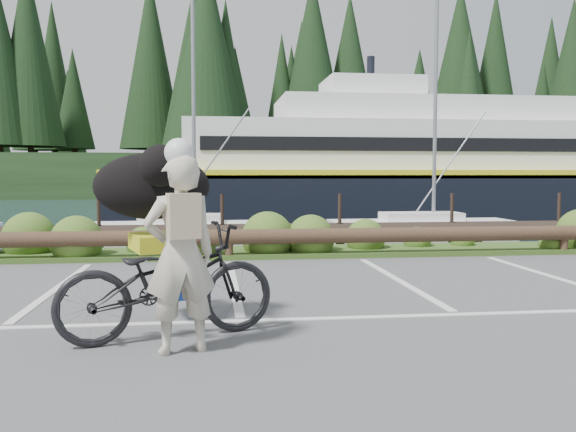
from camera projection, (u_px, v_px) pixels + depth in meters
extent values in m
plane|color=#4C4C4E|center=(239.00, 313.00, 7.37)|extent=(72.00, 72.00, 0.00)
plane|color=#172C37|center=(216.00, 206.00, 54.97)|extent=(160.00, 160.00, 0.00)
cube|color=#3D5B21|center=(228.00, 253.00, 12.61)|extent=(34.00, 1.60, 0.10)
imported|color=black|center=(168.00, 282.00, 6.20)|extent=(2.37, 1.41, 1.18)
imported|color=beige|center=(180.00, 255.00, 5.70)|extent=(0.78, 0.63, 1.86)
ellipsoid|color=black|center=(152.00, 186.00, 6.79)|extent=(0.98, 1.41, 0.74)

